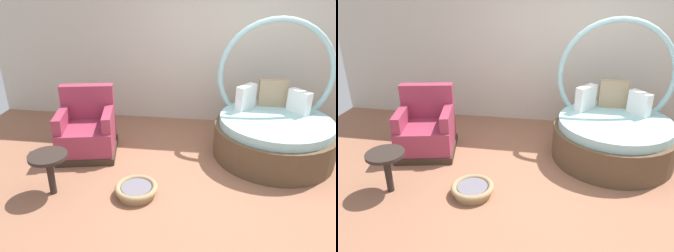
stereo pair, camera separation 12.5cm
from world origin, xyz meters
The scene contains 6 objects.
ground_plane centered at (0.00, 0.00, -0.01)m, with size 8.00×8.00×0.02m, color #936047.
back_wall centered at (0.00, 2.09, 1.49)m, with size 8.00×0.12×2.97m, color beige.
round_daybed centered at (0.80, 0.93, 0.39)m, with size 1.67×1.67×1.88m.
red_armchair centered at (-1.84, 0.63, 0.33)m, with size 0.94×0.94×0.94m.
pet_basket centered at (-0.91, -0.32, 0.07)m, with size 0.51×0.51×0.13m.
side_table centered at (-1.90, -0.42, 0.43)m, with size 0.44×0.44×0.52m.
Camera 1 is at (-0.12, -3.42, 2.34)m, focal length 34.81 mm.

